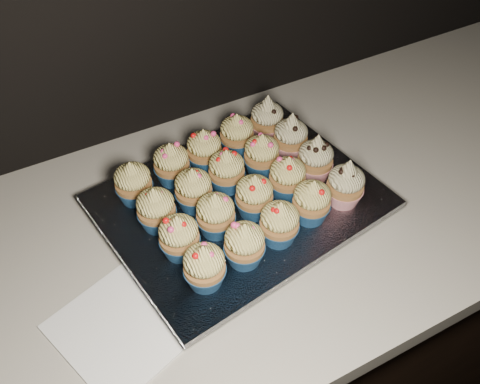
% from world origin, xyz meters
% --- Properties ---
extents(cabinet, '(2.40, 0.60, 0.86)m').
position_xyz_m(cabinet, '(0.00, 1.70, 0.43)').
color(cabinet, black).
rests_on(cabinet, ground).
extents(worktop, '(2.44, 0.64, 0.04)m').
position_xyz_m(worktop, '(0.00, 1.70, 0.88)').
color(worktop, beige).
rests_on(worktop, cabinet).
extents(napkin, '(0.23, 0.23, 0.00)m').
position_xyz_m(napkin, '(-0.40, 1.59, 0.90)').
color(napkin, white).
rests_on(napkin, worktop).
extents(baking_tray, '(0.45, 0.37, 0.02)m').
position_xyz_m(baking_tray, '(-0.15, 1.71, 0.91)').
color(baking_tray, black).
rests_on(baking_tray, worktop).
extents(foil_lining, '(0.49, 0.41, 0.01)m').
position_xyz_m(foil_lining, '(-0.15, 1.71, 0.93)').
color(foil_lining, silver).
rests_on(foil_lining, baking_tray).
extents(cupcake_0, '(0.06, 0.06, 0.08)m').
position_xyz_m(cupcake_0, '(-0.27, 1.59, 0.97)').
color(cupcake_0, navy).
rests_on(cupcake_0, foil_lining).
extents(cupcake_1, '(0.06, 0.06, 0.08)m').
position_xyz_m(cupcake_1, '(-0.20, 1.59, 0.97)').
color(cupcake_1, navy).
rests_on(cupcake_1, foil_lining).
extents(cupcake_2, '(0.06, 0.06, 0.08)m').
position_xyz_m(cupcake_2, '(-0.13, 1.61, 0.97)').
color(cupcake_2, navy).
rests_on(cupcake_2, foil_lining).
extents(cupcake_3, '(0.06, 0.06, 0.08)m').
position_xyz_m(cupcake_3, '(-0.06, 1.62, 0.97)').
color(cupcake_3, navy).
rests_on(cupcake_3, foil_lining).
extents(cupcake_4, '(0.06, 0.06, 0.10)m').
position_xyz_m(cupcake_4, '(0.00, 1.62, 0.97)').
color(cupcake_4, '#B5192D').
rests_on(cupcake_4, foil_lining).
extents(cupcake_5, '(0.06, 0.06, 0.08)m').
position_xyz_m(cupcake_5, '(-0.28, 1.65, 0.97)').
color(cupcake_5, navy).
rests_on(cupcake_5, foil_lining).
extents(cupcake_6, '(0.06, 0.06, 0.08)m').
position_xyz_m(cupcake_6, '(-0.21, 1.67, 0.97)').
color(cupcake_6, navy).
rests_on(cupcake_6, foil_lining).
extents(cupcake_7, '(0.06, 0.06, 0.08)m').
position_xyz_m(cupcake_7, '(-0.14, 1.67, 0.97)').
color(cupcake_7, navy).
rests_on(cupcake_7, foil_lining).
extents(cupcake_8, '(0.06, 0.06, 0.08)m').
position_xyz_m(cupcake_8, '(-0.07, 1.68, 0.97)').
color(cupcake_8, navy).
rests_on(cupcake_8, foil_lining).
extents(cupcake_9, '(0.06, 0.06, 0.10)m').
position_xyz_m(cupcake_9, '(-0.01, 1.70, 0.97)').
color(cupcake_9, '#B5192D').
rests_on(cupcake_9, foil_lining).
extents(cupcake_10, '(0.06, 0.06, 0.08)m').
position_xyz_m(cupcake_10, '(-0.29, 1.72, 0.97)').
color(cupcake_10, navy).
rests_on(cupcake_10, foil_lining).
extents(cupcake_11, '(0.06, 0.06, 0.08)m').
position_xyz_m(cupcake_11, '(-0.22, 1.73, 0.97)').
color(cupcake_11, navy).
rests_on(cupcake_11, foil_lining).
extents(cupcake_12, '(0.06, 0.06, 0.08)m').
position_xyz_m(cupcake_12, '(-0.15, 1.75, 0.97)').
color(cupcake_12, navy).
rests_on(cupcake_12, foil_lining).
extents(cupcake_13, '(0.06, 0.06, 0.08)m').
position_xyz_m(cupcake_13, '(-0.08, 1.75, 0.97)').
color(cupcake_13, navy).
rests_on(cupcake_13, foil_lining).
extents(cupcake_14, '(0.06, 0.06, 0.10)m').
position_xyz_m(cupcake_14, '(-0.01, 1.77, 0.97)').
color(cupcake_14, '#B5192D').
rests_on(cupcake_14, foil_lining).
extents(cupcake_15, '(0.06, 0.06, 0.08)m').
position_xyz_m(cupcake_15, '(-0.30, 1.79, 0.97)').
color(cupcake_15, navy).
rests_on(cupcake_15, foil_lining).
extents(cupcake_16, '(0.06, 0.06, 0.08)m').
position_xyz_m(cupcake_16, '(-0.23, 1.81, 0.97)').
color(cupcake_16, navy).
rests_on(cupcake_16, foil_lining).
extents(cupcake_17, '(0.06, 0.06, 0.08)m').
position_xyz_m(cupcake_17, '(-0.16, 1.81, 0.97)').
color(cupcake_17, navy).
rests_on(cupcake_17, foil_lining).
extents(cupcake_18, '(0.06, 0.06, 0.08)m').
position_xyz_m(cupcake_18, '(-0.09, 1.82, 0.97)').
color(cupcake_18, navy).
rests_on(cupcake_18, foil_lining).
extents(cupcake_19, '(0.06, 0.06, 0.10)m').
position_xyz_m(cupcake_19, '(-0.02, 1.83, 0.97)').
color(cupcake_19, '#B5192D').
rests_on(cupcake_19, foil_lining).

